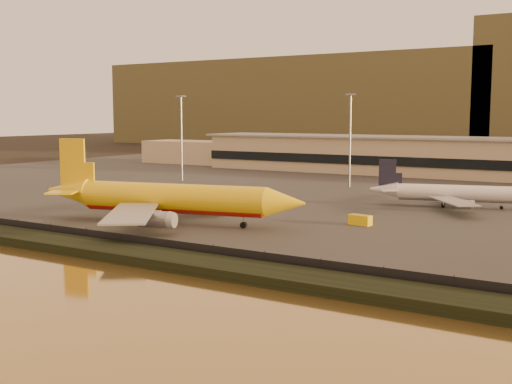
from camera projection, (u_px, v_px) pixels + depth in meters
The scene contains 11 objects.
ground at pixel (209, 240), 102.87m from camera, with size 900.00×900.00×0.00m, color black.
embankment at pixel (138, 255), 88.37m from camera, with size 320.00×7.00×1.40m, color black.
tarmac at pixel (402, 184), 183.40m from camera, with size 320.00×220.00×0.20m, color #2D2D2D.
perimeter_fence at pixel (157, 246), 91.69m from camera, with size 300.00×0.05×2.20m, color black.
terminal_building at pixel (391, 156), 216.06m from camera, with size 202.00×25.00×12.60m.
apron_light_masts at pixel (437, 132), 156.82m from camera, with size 152.20×12.20×25.40m.
distant_hills at pixel (500, 96), 398.07m from camera, with size 470.00×160.00×70.00m.
dhl_cargo_jet at pixel (169, 199), 116.20m from camera, with size 50.78×48.86×15.28m.
white_narrowbody_jet at pixel (453, 194), 136.85m from camera, with size 34.62×33.08×10.09m.
gse_vehicle_yellow at pixel (360, 220), 115.41m from camera, with size 4.05×1.82×1.82m, color yellow.
gse_vehicle_white at pixel (217, 198), 146.31m from camera, with size 3.70×1.67×1.67m, color silver.
Camera 1 is at (59.05, -82.53, 19.95)m, focal length 45.00 mm.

